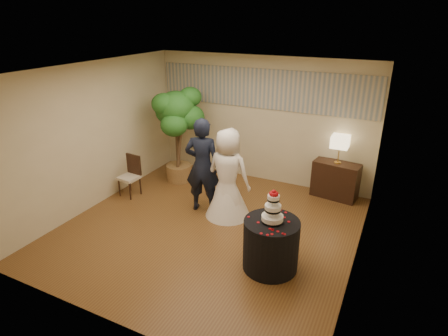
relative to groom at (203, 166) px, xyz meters
The scene contains 15 objects.
floor 1.18m from the groom, 52.68° to the right, with size 5.00×5.00×0.00m, color brown.
ceiling 2.00m from the groom, 52.68° to the right, with size 5.00×5.00×0.00m, color white.
wall_back 2.03m from the groom, 77.09° to the left, with size 5.00×0.06×2.80m, color beige.
wall_front 3.14m from the groom, 81.86° to the right, with size 5.00×0.06×2.80m, color beige.
wall_left 2.19m from the groom, 164.33° to the right, with size 0.06×5.00×2.80m, color beige.
wall_right 3.03m from the groom, 11.12° to the right, with size 0.06×5.00×2.80m, color beige.
mural_border 2.28m from the groom, 76.96° to the left, with size 4.90×0.02×0.85m, color #98988D.
groom is the anchor object (origin of this frame).
bride 0.53m from the groom, ahead, with size 0.86×0.86×1.72m, color white.
cake_table 2.21m from the groom, 32.69° to the right, with size 0.83×0.83×0.80m, color black.
wedding_cake 2.15m from the groom, 32.69° to the right, with size 0.32×0.32×0.51m, color white, non-canonical shape.
console 2.84m from the groom, 37.49° to the left, with size 0.93×0.41×0.77m, color black.
table_lamp 2.79m from the groom, 37.49° to the left, with size 0.34×0.34×0.58m, color #D0B789, non-canonical shape.
ficus_tree 1.56m from the groom, 140.29° to the left, with size 1.04×1.04×2.19m, color #256220, non-canonical shape.
side_chair 1.78m from the groom, behind, with size 0.40×0.42×0.87m, color black, non-canonical shape.
Camera 1 is at (2.81, -5.13, 3.61)m, focal length 30.00 mm.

